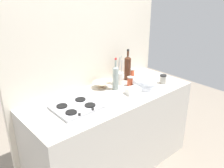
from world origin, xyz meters
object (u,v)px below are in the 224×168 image
at_px(mixing_bowl, 102,85).
at_px(condiment_jar_spare, 130,81).
at_px(wine_bottle_leftmost, 128,68).
at_px(butter_dish, 133,91).
at_px(utensil_crock, 119,78).
at_px(stovetop_hob, 76,107).
at_px(condiment_jar_rear, 132,72).
at_px(wine_bottle_mid_left, 116,77).
at_px(condiment_jar_front, 163,79).
at_px(plate_stack, 145,83).

distance_m(mixing_bowl, condiment_jar_spare, 0.32).
distance_m(wine_bottle_leftmost, condiment_jar_spare, 0.21).
distance_m(butter_dish, utensil_crock, 0.29).
xyz_separation_m(stovetop_hob, condiment_jar_rear, (0.99, 0.26, 0.03)).
bearing_deg(wine_bottle_leftmost, butter_dish, -126.52).
distance_m(stovetop_hob, wine_bottle_mid_left, 0.58).
xyz_separation_m(utensil_crock, condiment_jar_front, (0.39, -0.31, -0.03)).
distance_m(wine_bottle_leftmost, butter_dish, 0.41).
height_order(butter_dish, condiment_jar_front, condiment_jar_front).
xyz_separation_m(plate_stack, condiment_jar_rear, (0.16, 0.35, -0.01)).
height_order(plate_stack, wine_bottle_mid_left, wine_bottle_mid_left).
relative_size(condiment_jar_front, condiment_jar_spare, 0.94).
xyz_separation_m(butter_dish, condiment_jar_rear, (0.37, 0.38, 0.01)).
distance_m(stovetop_hob, plate_stack, 0.83).
bearing_deg(mixing_bowl, utensil_crock, -10.68).
bearing_deg(wine_bottle_mid_left, butter_dish, -73.15).
bearing_deg(plate_stack, wine_bottle_leftmost, 85.16).
bearing_deg(stovetop_hob, plate_stack, -6.14).
bearing_deg(stovetop_hob, utensil_crock, 14.15).
height_order(plate_stack, wine_bottle_leftmost, wine_bottle_leftmost).
bearing_deg(plate_stack, condiment_jar_spare, 120.00).
height_order(condiment_jar_front, condiment_jar_rear, condiment_jar_front).
xyz_separation_m(wine_bottle_leftmost, wine_bottle_mid_left, (-0.29, -0.12, -0.01)).
relative_size(butter_dish, utensil_crock, 0.45).
bearing_deg(plate_stack, utensil_crock, 118.84).
bearing_deg(utensil_crock, condiment_jar_spare, -62.63).
bearing_deg(wine_bottle_mid_left, condiment_jar_spare, -9.45).
bearing_deg(condiment_jar_spare, plate_stack, -60.00).
distance_m(stovetop_hob, wine_bottle_leftmost, 0.89).
xyz_separation_m(wine_bottle_leftmost, condiment_jar_rear, (0.13, 0.06, -0.10)).
bearing_deg(condiment_jar_rear, condiment_jar_spare, -139.04).
bearing_deg(condiment_jar_front, mixing_bowl, 149.73).
bearing_deg(condiment_jar_spare, utensil_crock, 117.37).
bearing_deg(wine_bottle_mid_left, condiment_jar_rear, 22.59).
distance_m(butter_dish, condiment_jar_front, 0.46).
xyz_separation_m(mixing_bowl, condiment_jar_front, (0.61, -0.35, 0.01)).
height_order(stovetop_hob, wine_bottle_leftmost, wine_bottle_leftmost).
xyz_separation_m(stovetop_hob, wine_bottle_leftmost, (0.85, 0.21, 0.13)).
bearing_deg(plate_stack, mixing_bowl, 139.82).
bearing_deg(condiment_jar_front, condiment_jar_spare, 149.41).
height_order(plate_stack, condiment_jar_rear, plate_stack).
bearing_deg(wine_bottle_leftmost, utensil_crock, -168.72).
height_order(wine_bottle_leftmost, mixing_bowl, wine_bottle_leftmost).
bearing_deg(wine_bottle_leftmost, condiment_jar_spare, -125.64).
height_order(utensil_crock, condiment_jar_front, utensil_crock).
relative_size(stovetop_hob, plate_stack, 1.56).
xyz_separation_m(stovetop_hob, condiment_jar_spare, (0.74, 0.06, 0.04)).
height_order(stovetop_hob, condiment_jar_spare, condiment_jar_spare).
bearing_deg(plate_stack, wine_bottle_mid_left, 147.01).
bearing_deg(condiment_jar_spare, stovetop_hob, -175.76).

